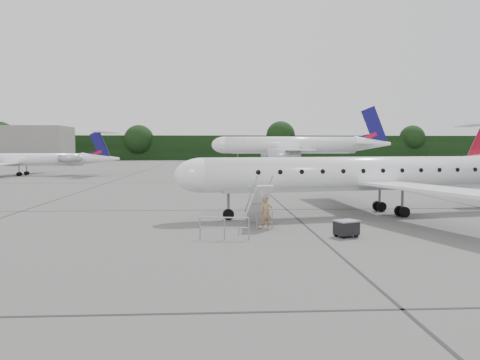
{
  "coord_description": "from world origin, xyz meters",
  "views": [
    {
      "loc": [
        -8.83,
        -23.77,
        4.13
      ],
      "look_at": [
        -7.42,
        2.31,
        2.3
      ],
      "focal_mm": 35.0,
      "sensor_mm": 36.0,
      "label": 1
    }
  ],
  "objects": [
    {
      "name": "ground",
      "position": [
        0.0,
        0.0,
        0.0
      ],
      "size": [
        320.0,
        320.0,
        0.0
      ],
      "primitive_type": "plane",
      "color": "#60605E",
      "rests_on": "ground"
    },
    {
      "name": "treeline",
      "position": [
        0.0,
        130.0,
        4.0
      ],
      "size": [
        260.0,
        4.0,
        8.0
      ],
      "primitive_type": "cube",
      "color": "black",
      "rests_on": "ground"
    },
    {
      "name": "main_regional_jet",
      "position": [
        1.08,
        4.32,
        3.55
      ],
      "size": [
        30.85,
        24.65,
        7.09
      ],
      "primitive_type": null,
      "rotation": [
        0.0,
        0.0,
        0.18
      ],
      "color": "white",
      "rests_on": "ground"
    },
    {
      "name": "airstair",
      "position": [
        -6.55,
        0.57,
        1.11
      ],
      "size": [
        1.3,
        2.62,
        2.22
      ],
      "primitive_type": null,
      "rotation": [
        0.0,
        0.0,
        0.18
      ],
      "color": "white",
      "rests_on": "ground"
    },
    {
      "name": "passenger",
      "position": [
        -6.29,
        -0.81,
        0.85
      ],
      "size": [
        0.69,
        0.52,
        1.71
      ],
      "primitive_type": "imported",
      "rotation": [
        0.0,
        0.0,
        0.19
      ],
      "color": "olive",
      "rests_on": "ground"
    },
    {
      "name": "safety_railing",
      "position": [
        -8.41,
        -3.09,
        0.5
      ],
      "size": [
        2.2,
        0.33,
        1.0
      ],
      "primitive_type": null,
      "rotation": [
        0.0,
        0.0,
        -0.11
      ],
      "color": "gray",
      "rests_on": "ground"
    },
    {
      "name": "baggage_cart",
      "position": [
        -2.79,
        -2.75,
        0.42
      ],
      "size": [
        1.19,
        1.09,
        0.83
      ],
      "primitive_type": null,
      "rotation": [
        0.0,
        0.0,
        0.39
      ],
      "color": "black",
      "rests_on": "ground"
    },
    {
      "name": "bg_narrowbody",
      "position": [
        7.27,
        75.69,
        6.41
      ],
      "size": [
        35.96,
        26.08,
        12.81
      ],
      "primitive_type": null,
      "rotation": [
        0.0,
        0.0,
        -0.01
      ],
      "color": "white",
      "rests_on": "ground"
    },
    {
      "name": "bg_regional_left",
      "position": [
        -37.85,
        46.29,
        3.25
      ],
      "size": [
        25.78,
        19.27,
        6.49
      ],
      "primitive_type": null,
      "rotation": [
        0.0,
        0.0,
        -0.06
      ],
      "color": "white",
      "rests_on": "ground"
    }
  ]
}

